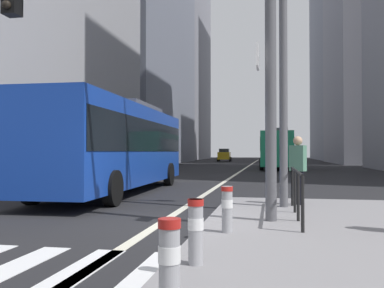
{
  "coord_description": "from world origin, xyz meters",
  "views": [
    {
      "loc": [
        2.28,
        -8.43,
        1.51
      ],
      "look_at": [
        -6.66,
        38.74,
        2.37
      ],
      "focal_mm": 39.07,
      "sensor_mm": 36.0,
      "label": 1
    }
  ],
  "objects_px": {
    "car_receding_near": "(274,155)",
    "bollard_left": "(196,228)",
    "car_oncoming_mid": "(224,155)",
    "bollard_right": "(227,207)",
    "traffic_signal_gantry": "(173,26)",
    "sedan_white_oncoming": "(25,165)",
    "city_bus_red_receding": "(276,148)",
    "city_bus_blue_oncoming": "(116,143)",
    "bollard_front": "(169,260)",
    "pedestrian_waiting": "(298,166)"
  },
  "relations": [
    {
      "from": "traffic_signal_gantry",
      "to": "bollard_right",
      "type": "bearing_deg",
      "value": -46.8
    },
    {
      "from": "pedestrian_waiting",
      "to": "bollard_left",
      "type": "bearing_deg",
      "value": -104.51
    },
    {
      "from": "city_bus_blue_oncoming",
      "to": "city_bus_red_receding",
      "type": "distance_m",
      "value": 23.88
    },
    {
      "from": "car_receding_near",
      "to": "bollard_right",
      "type": "xyz_separation_m",
      "value": [
        -1.18,
        -49.98,
        -0.41
      ]
    },
    {
      "from": "city_bus_blue_oncoming",
      "to": "car_oncoming_mid",
      "type": "distance_m",
      "value": 49.56
    },
    {
      "from": "sedan_white_oncoming",
      "to": "bollard_left",
      "type": "xyz_separation_m",
      "value": [
        8.2,
        -9.27,
        -0.4
      ]
    },
    {
      "from": "city_bus_blue_oncoming",
      "to": "sedan_white_oncoming",
      "type": "bearing_deg",
      "value": -176.6
    },
    {
      "from": "sedan_white_oncoming",
      "to": "car_receding_near",
      "type": "bearing_deg",
      "value": 77.42
    },
    {
      "from": "car_receding_near",
      "to": "traffic_signal_gantry",
      "type": "xyz_separation_m",
      "value": [
        -2.43,
        -48.65,
        3.11
      ]
    },
    {
      "from": "city_bus_blue_oncoming",
      "to": "bollard_right",
      "type": "xyz_separation_m",
      "value": [
        4.84,
        -7.42,
        -1.25
      ]
    },
    {
      "from": "city_bus_red_receding",
      "to": "bollard_left",
      "type": "distance_m",
      "value": 32.64
    },
    {
      "from": "sedan_white_oncoming",
      "to": "bollard_front",
      "type": "xyz_separation_m",
      "value": [
        8.24,
        -10.79,
        -0.4
      ]
    },
    {
      "from": "car_oncoming_mid",
      "to": "car_receding_near",
      "type": "xyz_separation_m",
      "value": [
        7.52,
        -6.97,
        0.0
      ]
    },
    {
      "from": "bollard_right",
      "to": "city_bus_red_receding",
      "type": "bearing_deg",
      "value": 87.82
    },
    {
      "from": "city_bus_blue_oncoming",
      "to": "bollard_front",
      "type": "height_order",
      "value": "city_bus_blue_oncoming"
    },
    {
      "from": "sedan_white_oncoming",
      "to": "city_bus_blue_oncoming",
      "type": "bearing_deg",
      "value": 3.4
    },
    {
      "from": "sedan_white_oncoming",
      "to": "bollard_front",
      "type": "relative_size",
      "value": 5.49
    },
    {
      "from": "city_bus_blue_oncoming",
      "to": "pedestrian_waiting",
      "type": "height_order",
      "value": "city_bus_blue_oncoming"
    },
    {
      "from": "bollard_front",
      "to": "pedestrian_waiting",
      "type": "height_order",
      "value": "pedestrian_waiting"
    },
    {
      "from": "city_bus_red_receding",
      "to": "bollard_front",
      "type": "relative_size",
      "value": 14.5
    },
    {
      "from": "car_oncoming_mid",
      "to": "bollard_left",
      "type": "bearing_deg",
      "value": -84.03
    },
    {
      "from": "bollard_right",
      "to": "bollard_left",
      "type": "bearing_deg",
      "value": -94.59
    },
    {
      "from": "sedan_white_oncoming",
      "to": "car_receding_near",
      "type": "distance_m",
      "value": 43.82
    },
    {
      "from": "city_bus_red_receding",
      "to": "car_oncoming_mid",
      "type": "distance_m",
      "value": 27.47
    },
    {
      "from": "car_receding_near",
      "to": "city_bus_blue_oncoming",
      "type": "bearing_deg",
      "value": -98.06
    },
    {
      "from": "sedan_white_oncoming",
      "to": "pedestrian_waiting",
      "type": "distance_m",
      "value": 10.28
    },
    {
      "from": "sedan_white_oncoming",
      "to": "bollard_left",
      "type": "relative_size",
      "value": 5.53
    },
    {
      "from": "car_oncoming_mid",
      "to": "city_bus_blue_oncoming",
      "type": "bearing_deg",
      "value": -88.27
    },
    {
      "from": "car_oncoming_mid",
      "to": "bollard_left",
      "type": "height_order",
      "value": "car_oncoming_mid"
    },
    {
      "from": "sedan_white_oncoming",
      "to": "car_oncoming_mid",
      "type": "relative_size",
      "value": 1.05
    },
    {
      "from": "car_receding_near",
      "to": "bollard_left",
      "type": "relative_size",
      "value": 5.51
    },
    {
      "from": "car_oncoming_mid",
      "to": "pedestrian_waiting",
      "type": "distance_m",
      "value": 53.51
    },
    {
      "from": "sedan_white_oncoming",
      "to": "traffic_signal_gantry",
      "type": "height_order",
      "value": "traffic_signal_gantry"
    },
    {
      "from": "bollard_left",
      "to": "pedestrian_waiting",
      "type": "bearing_deg",
      "value": 75.49
    },
    {
      "from": "pedestrian_waiting",
      "to": "car_oncoming_mid",
      "type": "bearing_deg",
      "value": 98.32
    },
    {
      "from": "city_bus_red_receding",
      "to": "bollard_left",
      "type": "xyz_separation_m",
      "value": [
        -1.33,
        -32.59,
        -1.25
      ]
    },
    {
      "from": "city_bus_red_receding",
      "to": "traffic_signal_gantry",
      "type": "distance_m",
      "value": 29.39
    },
    {
      "from": "city_bus_red_receding",
      "to": "bollard_right",
      "type": "bearing_deg",
      "value": -92.18
    },
    {
      "from": "bollard_front",
      "to": "pedestrian_waiting",
      "type": "relative_size",
      "value": 0.45
    },
    {
      "from": "sedan_white_oncoming",
      "to": "bollard_left",
      "type": "distance_m",
      "value": 12.38
    },
    {
      "from": "car_oncoming_mid",
      "to": "traffic_signal_gantry",
      "type": "relative_size",
      "value": 0.69
    },
    {
      "from": "city_bus_red_receding",
      "to": "bollard_right",
      "type": "xyz_separation_m",
      "value": [
        -1.16,
        -30.53,
        -1.25
      ]
    },
    {
      "from": "bollard_right",
      "to": "traffic_signal_gantry",
      "type": "bearing_deg",
      "value": 133.2
    },
    {
      "from": "bollard_left",
      "to": "pedestrian_waiting",
      "type": "xyz_separation_m",
      "value": [
        1.57,
        6.06,
        0.54
      ]
    },
    {
      "from": "city_bus_red_receding",
      "to": "bollard_front",
      "type": "height_order",
      "value": "city_bus_red_receding"
    },
    {
      "from": "pedestrian_waiting",
      "to": "city_bus_blue_oncoming",
      "type": "bearing_deg",
      "value": 151.34
    },
    {
      "from": "traffic_signal_gantry",
      "to": "bollard_right",
      "type": "xyz_separation_m",
      "value": [
        1.25,
        -1.33,
        -3.52
      ]
    },
    {
      "from": "car_oncoming_mid",
      "to": "car_receding_near",
      "type": "height_order",
      "value": "same"
    },
    {
      "from": "city_bus_blue_oncoming",
      "to": "car_oncoming_mid",
      "type": "height_order",
      "value": "city_bus_blue_oncoming"
    },
    {
      "from": "city_bus_red_receding",
      "to": "sedan_white_oncoming",
      "type": "bearing_deg",
      "value": -112.21
    }
  ]
}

